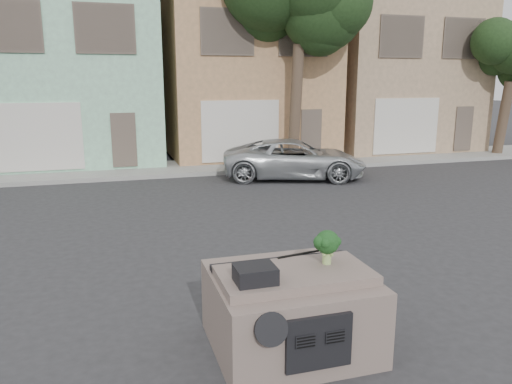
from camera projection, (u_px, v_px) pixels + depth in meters
name	position (u px, v px, depth m)	size (l,w,h in m)	color
ground_plane	(234.00, 266.00, 9.43)	(120.00, 120.00, 0.00)	#303033
sidewalk	(167.00, 169.00, 19.22)	(40.00, 3.00, 0.15)	gray
townhouse_mint	(69.00, 71.00, 21.15)	(7.20, 8.20, 7.55)	#99D6B1
townhouse_tan	(240.00, 72.00, 23.26)	(7.20, 8.20, 7.55)	tan
townhouse_beige	(382.00, 73.00, 25.36)	(7.20, 8.20, 7.55)	tan
silver_pickup	(294.00, 178.00, 17.80)	(2.30, 5.00, 1.39)	#B8BDC1
tree_near	(297.00, 58.00, 19.04)	(4.40, 4.00, 8.50)	#1D3517
tree_far	(506.00, 90.00, 22.13)	(3.20, 3.00, 6.00)	#1D3517
car_dashboard	(290.00, 307.00, 6.50)	(2.00, 1.80, 1.12)	#75635B
instrument_hump	(255.00, 274.00, 5.87)	(0.48, 0.38, 0.20)	black
wiper_arm	(300.00, 254.00, 6.81)	(0.70, 0.03, 0.02)	black
broccoli	(327.00, 247.00, 6.44)	(0.38, 0.38, 0.46)	#153715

